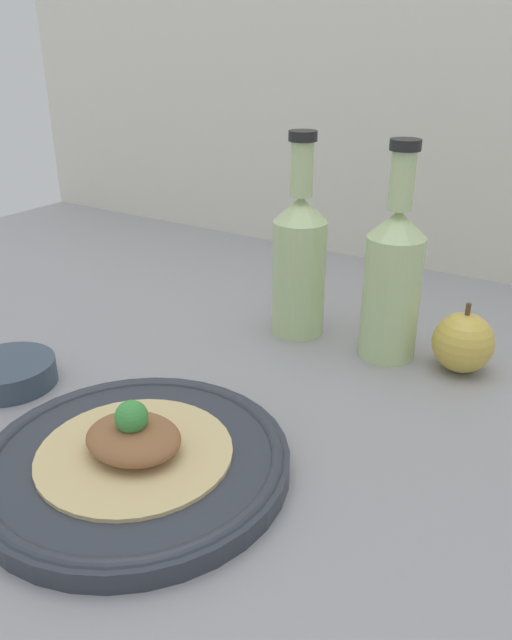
# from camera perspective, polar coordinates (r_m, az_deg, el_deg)

# --- Properties ---
(ground_plane) EXTENTS (1.80, 1.10, 0.04)m
(ground_plane) POSITION_cam_1_polar(r_m,az_deg,el_deg) (0.69, 0.71, -9.29)
(ground_plane) COLOR gray
(wall_backsplash) EXTENTS (1.80, 0.03, 0.80)m
(wall_backsplash) POSITION_cam_1_polar(r_m,az_deg,el_deg) (1.07, 17.89, 25.46)
(wall_backsplash) COLOR silver
(wall_backsplash) RESTS_ON ground_plane
(plate) EXTENTS (0.28, 0.28, 0.02)m
(plate) POSITION_cam_1_polar(r_m,az_deg,el_deg) (0.59, -10.94, -12.50)
(plate) COLOR #2D333D
(plate) RESTS_ON ground_plane
(plated_food) EXTENTS (0.18, 0.18, 0.05)m
(plated_food) POSITION_cam_1_polar(r_m,az_deg,el_deg) (0.58, -11.10, -10.88)
(plated_food) COLOR #D6BC7F
(plated_food) RESTS_ON plate
(cider_bottle_left) EXTENTS (0.07, 0.07, 0.26)m
(cider_bottle_left) POSITION_cam_1_polar(r_m,az_deg,el_deg) (0.80, 3.97, 5.50)
(cider_bottle_left) COLOR #B7D18E
(cider_bottle_left) RESTS_ON ground_plane
(cider_bottle_right) EXTENTS (0.07, 0.07, 0.26)m
(cider_bottle_right) POSITION_cam_1_polar(r_m,az_deg,el_deg) (0.76, 12.39, 3.73)
(cider_bottle_right) COLOR #B7D18E
(cider_bottle_right) RESTS_ON ground_plane
(apple) EXTENTS (0.07, 0.07, 0.09)m
(apple) POSITION_cam_1_polar(r_m,az_deg,el_deg) (0.77, 18.40, -1.96)
(apple) COLOR gold
(apple) RESTS_ON ground_plane
(dipping_bowl) EXTENTS (0.10, 0.10, 0.03)m
(dipping_bowl) POSITION_cam_1_polar(r_m,az_deg,el_deg) (0.76, -21.66, -4.53)
(dipping_bowl) COLOR #384756
(dipping_bowl) RESTS_ON ground_plane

